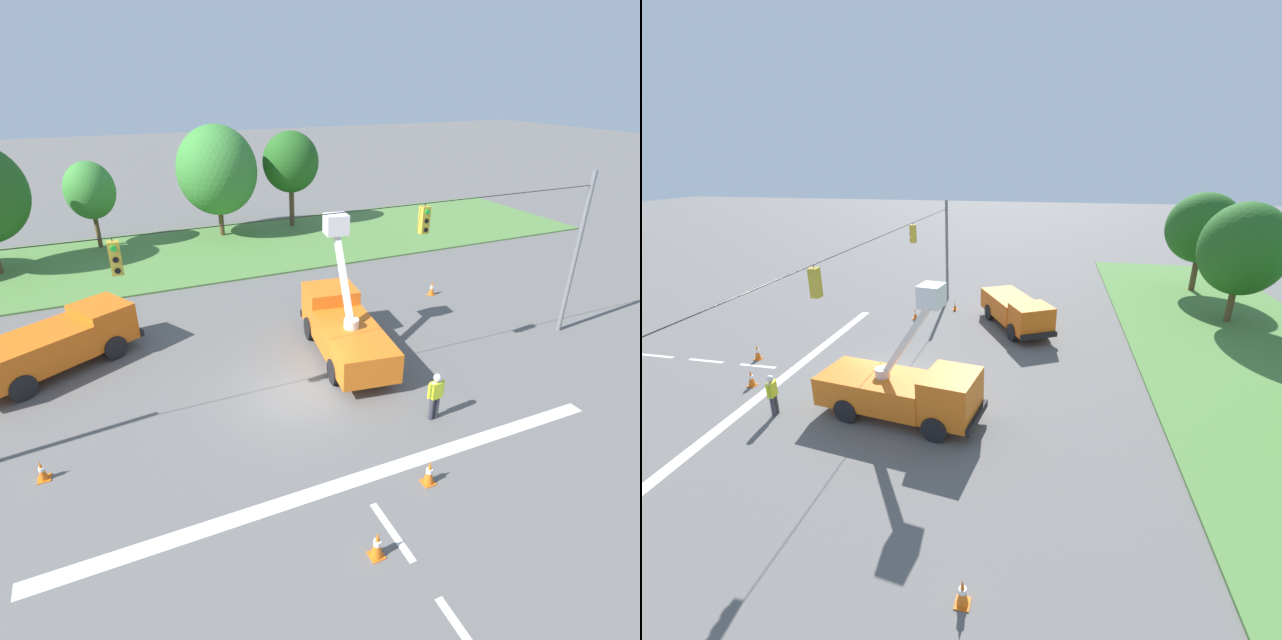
{
  "view_description": "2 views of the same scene",
  "coord_description": "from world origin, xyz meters",
  "views": [
    {
      "loc": [
        -5.39,
        -14.37,
        10.55
      ],
      "look_at": [
        1.36,
        0.96,
        2.37
      ],
      "focal_mm": 28.0,
      "sensor_mm": 36.0,
      "label": 1
    },
    {
      "loc": [
        16.93,
        7.23,
        9.61
      ],
      "look_at": [
        -1.79,
        3.41,
        2.58
      ],
      "focal_mm": 24.0,
      "sensor_mm": 36.0,
      "label": 2
    }
  ],
  "objects": [
    {
      "name": "ground_plane",
      "position": [
        0.0,
        0.0,
        0.0
      ],
      "size": [
        200.0,
        200.0,
        0.0
      ],
      "primitive_type": "plane",
      "color": "#605E5B"
    },
    {
      "name": "grass_verge",
      "position": [
        0.0,
        18.0,
        0.05
      ],
      "size": [
        56.0,
        12.0,
        0.1
      ],
      "primitive_type": "cube",
      "color": "#517F3D",
      "rests_on": "ground"
    },
    {
      "name": "lane_markings",
      "position": [
        0.0,
        -6.22,
        0.0
      ],
      "size": [
        17.6,
        15.25,
        0.01
      ],
      "color": "silver",
      "rests_on": "ground"
    },
    {
      "name": "signal_gantry",
      "position": [
        -0.04,
        -0.0,
        4.25
      ],
      "size": [
        26.2,
        0.33,
        7.2
      ],
      "color": "slate",
      "rests_on": "ground"
    },
    {
      "name": "tree_centre",
      "position": [
        -5.89,
        21.75,
        3.89
      ],
      "size": [
        3.21,
        3.49,
        5.75
      ],
      "color": "brown",
      "rests_on": "ground"
    },
    {
      "name": "tree_east",
      "position": [
        2.42,
        21.18,
        4.69
      ],
      "size": [
        5.56,
        5.95,
        7.74
      ],
      "color": "brown",
      "rests_on": "ground"
    },
    {
      "name": "tree_far_east",
      "position": [
        8.08,
        21.64,
        4.84
      ],
      "size": [
        4.25,
        3.65,
        7.07
      ],
      "color": "brown",
      "rests_on": "ground"
    },
    {
      "name": "utility_truck_bucket_lift",
      "position": [
        2.92,
        2.09,
        1.3
      ],
      "size": [
        3.17,
        6.84,
        5.64
      ],
      "color": "orange",
      "rests_on": "ground"
    },
    {
      "name": "utility_truck_support_near",
      "position": [
        -7.97,
        5.52,
        1.15
      ],
      "size": [
        6.76,
        5.08,
        2.08
      ],
      "color": "orange",
      "rests_on": "ground"
    },
    {
      "name": "road_worker",
      "position": [
        3.76,
        -3.19,
        1.0
      ],
      "size": [
        0.65,
        0.26,
        1.77
      ],
      "color": "#383842",
      "rests_on": "ground"
    },
    {
      "name": "traffic_cone_foreground_right",
      "position": [
        1.85,
        -5.68,
        0.39
      ],
      "size": [
        0.36,
        0.36,
        0.79
      ],
      "color": "orange",
      "rests_on": "ground"
    },
    {
      "name": "traffic_cone_mid_left",
      "position": [
        -0.73,
        -7.21,
        0.4
      ],
      "size": [
        0.36,
        0.36,
        0.8
      ],
      "color": "orange",
      "rests_on": "ground"
    },
    {
      "name": "traffic_cone_mid_right",
      "position": [
        10.05,
        5.84,
        0.37
      ],
      "size": [
        0.36,
        0.36,
        0.75
      ],
      "color": "orange",
      "rests_on": "ground"
    },
    {
      "name": "traffic_cone_lane_edge_a",
      "position": [
        -8.31,
        -1.05,
        0.32
      ],
      "size": [
        0.36,
        0.36,
        0.67
      ],
      "color": "orange",
      "rests_on": "ground"
    }
  ]
}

